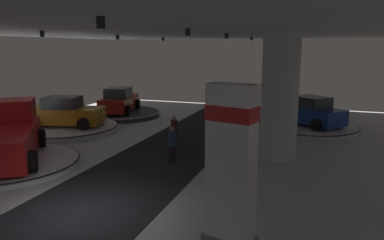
{
  "coord_description": "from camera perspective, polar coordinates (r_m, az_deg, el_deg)",
  "views": [
    {
      "loc": [
        6.46,
        -8.41,
        4.9
      ],
      "look_at": [
        0.75,
        7.97,
        1.4
      ],
      "focal_mm": 34.36,
      "sensor_mm": 36.0,
      "label": 1
    }
  ],
  "objects": [
    {
      "name": "ground",
      "position": [
        11.7,
        -17.09,
        -14.03
      ],
      "size": [
        24.0,
        44.0,
        0.06
      ],
      "color": "silver"
    },
    {
      "name": "pickup_truck_mid_left",
      "position": [
        17.07,
        -26.74,
        -2.34
      ],
      "size": [
        4.82,
        5.52,
        2.3
      ],
      "color": "red",
      "rests_on": "display_platform_mid_left"
    },
    {
      "name": "visitor_walking_near",
      "position": [
        15.57,
        -3.14,
        -3.47
      ],
      "size": [
        0.32,
        0.32,
        1.59
      ],
      "color": "black",
      "rests_on": "ground"
    },
    {
      "name": "display_car_deep_right",
      "position": [
        23.08,
        17.74,
        1.21
      ],
      "size": [
        4.38,
        4.07,
        1.71
      ],
      "color": "navy",
      "rests_on": "display_platform_deep_right"
    },
    {
      "name": "ceiling_with_spotlights",
      "position": [
        10.63,
        -18.89,
        14.32
      ],
      "size": [
        24.0,
        44.0,
        0.39
      ],
      "color": "silver"
    },
    {
      "name": "display_platform_far_left",
      "position": [
        22.64,
        -18.88,
        -1.21
      ],
      "size": [
        5.89,
        5.89,
        0.35
      ],
      "color": "silver",
      "rests_on": "ground"
    },
    {
      "name": "brand_sign_pylon",
      "position": [
        8.74,
        6.07,
        -7.29
      ],
      "size": [
        1.38,
        0.94,
        4.07
      ],
      "color": "slate",
      "rests_on": "ground"
    },
    {
      "name": "display_car_far_left",
      "position": [
        22.48,
        -19.11,
        1.08
      ],
      "size": [
        4.5,
        2.98,
        1.71
      ],
      "color": "#B77519",
      "rests_on": "display_platform_far_left"
    },
    {
      "name": "column_right",
      "position": [
        16.37,
        13.46,
        3.55
      ],
      "size": [
        1.6,
        1.6,
        5.5
      ],
      "color": "silver",
      "rests_on": "ground"
    },
    {
      "name": "display_platform_deep_right",
      "position": [
        23.27,
        17.56,
        -0.91
      ],
      "size": [
        5.85,
        5.85,
        0.26
      ],
      "color": "silver",
      "rests_on": "ground"
    },
    {
      "name": "display_platform_mid_left",
      "position": [
        17.02,
        -26.6,
        -6.03
      ],
      "size": [
        5.68,
        5.68,
        0.27
      ],
      "color": "silver",
      "rests_on": "ground"
    },
    {
      "name": "visitor_walking_far",
      "position": [
        17.85,
        -2.78,
        -1.53
      ],
      "size": [
        0.32,
        0.32,
        1.59
      ],
      "color": "black",
      "rests_on": "ground"
    },
    {
      "name": "display_car_deep_left",
      "position": [
        26.48,
        -11.25,
        2.94
      ],
      "size": [
        3.01,
        4.51,
        1.71
      ],
      "color": "maroon",
      "rests_on": "display_platform_deep_left"
    },
    {
      "name": "display_platform_deep_left",
      "position": [
        26.65,
        -11.16,
        1.0
      ],
      "size": [
        5.71,
        5.71,
        0.33
      ],
      "color": "#333338",
      "rests_on": "ground"
    }
  ]
}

